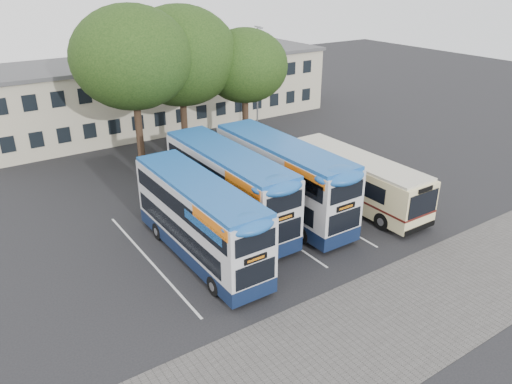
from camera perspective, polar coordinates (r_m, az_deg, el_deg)
The scene contains 12 objects.
ground at distance 27.68m, azimuth 13.33°, elevation -5.60°, with size 120.00×120.00×0.00m, color black.
paving_strip at distance 23.75m, azimuth 18.81°, elevation -11.81°, with size 40.00×6.00×0.01m, color #595654.
bay_lines at distance 28.73m, azimuth 0.89°, elevation -3.71°, with size 14.12×11.00×0.01m.
depot_building at distance 47.65m, azimuth -10.81°, elevation 11.35°, with size 32.40×8.40×6.20m.
lamp_post at distance 44.03m, azimuth 0.19°, elevation 13.29°, with size 0.25×1.05×9.06m.
tree_left at distance 35.07m, azimuth -14.00°, elevation 14.66°, with size 8.07×8.07×11.48m.
tree_mid at distance 38.17m, azimuth -8.66°, elevation 15.11°, with size 8.53×8.53×11.21m.
tree_right at distance 39.29m, azimuth -1.27°, elevation 14.22°, with size 6.61×6.61×9.45m.
bus_dd_left at distance 24.80m, azimuth -6.55°, elevation -2.74°, with size 2.41×9.96×4.15m.
bus_dd_mid at distance 28.00m, azimuth -3.26°, elevation 0.91°, with size 2.53×10.44×4.35m.
bus_dd_right at distance 29.04m, azimuth 2.94°, elevation 1.90°, with size 2.58×10.64×4.43m.
bus_single at distance 31.29m, azimuth 11.15°, elevation 1.74°, with size 2.61×10.26×3.06m.
Camera 1 is at (-18.32, -15.76, 13.50)m, focal length 35.00 mm.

